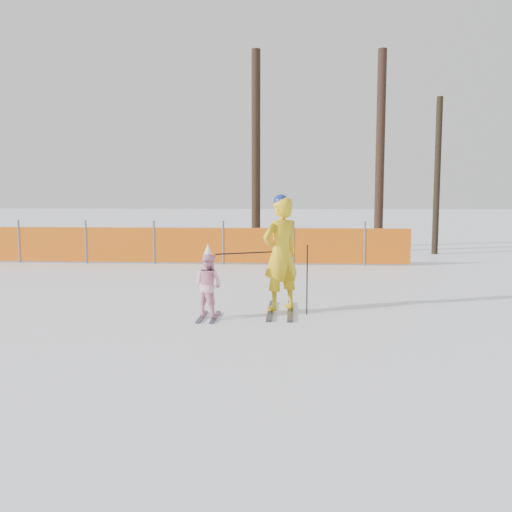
{
  "coord_description": "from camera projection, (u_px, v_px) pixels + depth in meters",
  "views": [
    {
      "loc": [
        0.63,
        -8.96,
        2.07
      ],
      "look_at": [
        0.0,
        0.5,
        1.0
      ],
      "focal_mm": 40.0,
      "sensor_mm": 36.0,
      "label": 1
    }
  ],
  "objects": [
    {
      "name": "ski_poles",
      "position": [
        278.0,
        267.0,
        9.56
      ],
      "size": [
        1.53,
        0.48,
        1.19
      ],
      "color": "black",
      "rests_on": "ground"
    },
    {
      "name": "safety_fence",
      "position": [
        106.0,
        244.0,
        16.47
      ],
      "size": [
        17.31,
        0.06,
        1.25
      ],
      "color": "#595960",
      "rests_on": "ground"
    },
    {
      "name": "child",
      "position": [
        208.0,
        284.0,
        9.34
      ],
      "size": [
        0.64,
        0.87,
        1.23
      ],
      "color": "black",
      "rests_on": "ground"
    },
    {
      "name": "ground",
      "position": [
        254.0,
        321.0,
        9.15
      ],
      "size": [
        120.0,
        120.0,
        0.0
      ],
      "primitive_type": "plane",
      "color": "white",
      "rests_on": "ground"
    },
    {
      "name": "tree_trunks",
      "position": [
        333.0,
        155.0,
        19.54
      ],
      "size": [
        6.3,
        1.05,
        6.92
      ],
      "color": "black",
      "rests_on": "ground"
    },
    {
      "name": "adult",
      "position": [
        281.0,
        254.0,
        9.77
      ],
      "size": [
        0.84,
        1.65,
        2.03
      ],
      "color": "black",
      "rests_on": "ground"
    }
  ]
}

